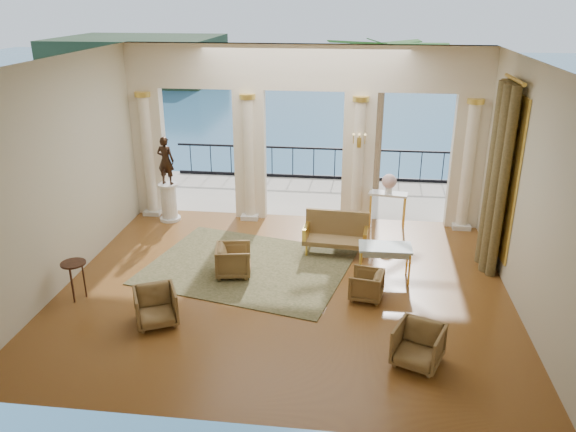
# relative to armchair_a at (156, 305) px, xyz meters

# --- Properties ---
(floor) EXTENTS (9.00, 9.00, 0.00)m
(floor) POSITION_rel_armchair_a_xyz_m (2.15, 1.63, -0.37)
(floor) COLOR #461F0E
(floor) RESTS_ON ground
(room_walls) EXTENTS (9.00, 9.00, 9.00)m
(room_walls) POSITION_rel_armchair_a_xyz_m (2.15, 0.51, 2.51)
(room_walls) COLOR beige
(room_walls) RESTS_ON ground
(arcade) EXTENTS (9.00, 0.56, 4.50)m
(arcade) POSITION_rel_armchair_a_xyz_m (2.15, 5.45, 2.21)
(arcade) COLOR #EEDFC5
(arcade) RESTS_ON ground
(terrace) EXTENTS (10.00, 3.60, 0.10)m
(terrace) POSITION_rel_armchair_a_xyz_m (2.15, 7.43, -0.42)
(terrace) COLOR #AEA191
(terrace) RESTS_ON ground
(balustrade) EXTENTS (9.00, 0.06, 1.03)m
(balustrade) POSITION_rel_armchair_a_xyz_m (2.15, 9.03, 0.04)
(balustrade) COLOR black
(balustrade) RESTS_ON terrace
(palm_tree) EXTENTS (2.00, 2.00, 4.50)m
(palm_tree) POSITION_rel_armchair_a_xyz_m (4.15, 8.23, 3.72)
(palm_tree) COLOR #4C3823
(palm_tree) RESTS_ON terrace
(headland) EXTENTS (22.00, 18.00, 6.00)m
(headland) POSITION_rel_armchair_a_xyz_m (-27.85, 71.63, -3.37)
(headland) COLOR black
(headland) RESTS_ON sea
(sea) EXTENTS (160.00, 160.00, 0.00)m
(sea) POSITION_rel_armchair_a_xyz_m (2.15, 61.63, -6.37)
(sea) COLOR #23567C
(sea) RESTS_ON ground
(curtain) EXTENTS (0.33, 1.40, 4.09)m
(curtain) POSITION_rel_armchair_a_xyz_m (6.43, 3.13, 1.65)
(curtain) COLOR #4C4526
(curtain) RESTS_ON ground
(window_frame) EXTENTS (0.04, 1.60, 3.40)m
(window_frame) POSITION_rel_armchair_a_xyz_m (6.62, 3.13, 1.73)
(window_frame) COLOR #EDC34E
(window_frame) RESTS_ON room_walls
(wall_sconce) EXTENTS (0.30, 0.11, 0.33)m
(wall_sconce) POSITION_rel_armchair_a_xyz_m (3.55, 5.13, 1.85)
(wall_sconce) COLOR #EDC34E
(wall_sconce) RESTS_ON arcade
(rug) EXTENTS (4.84, 4.14, 0.02)m
(rug) POSITION_rel_armchair_a_xyz_m (1.22, 2.43, -0.36)
(rug) COLOR #30381D
(rug) RESTS_ON ground
(armchair_a) EXTENTS (0.95, 0.93, 0.75)m
(armchair_a) POSITION_rel_armchair_a_xyz_m (0.00, 0.00, 0.00)
(armchair_a) COLOR #4D391D
(armchair_a) RESTS_ON ground
(armchair_b) EXTENTS (0.93, 0.90, 0.75)m
(armchair_b) POSITION_rel_armchair_a_xyz_m (4.61, -0.66, 0.00)
(armchair_b) COLOR #4D391D
(armchair_b) RESTS_ON ground
(armchair_c) EXTENTS (0.68, 0.71, 0.64)m
(armchair_c) POSITION_rel_armchair_a_xyz_m (3.79, 1.37, -0.05)
(armchair_c) COLOR #4D391D
(armchair_c) RESTS_ON ground
(armchair_d) EXTENTS (0.79, 0.83, 0.74)m
(armchair_d) POSITION_rel_armchair_a_xyz_m (1.00, 2.03, -0.00)
(armchair_d) COLOR #4D391D
(armchair_d) RESTS_ON ground
(settee) EXTENTS (1.51, 0.74, 0.97)m
(settee) POSITION_rel_armchair_a_xyz_m (3.11, 3.43, 0.11)
(settee) COLOR #4D391D
(settee) RESTS_ON ground
(game_table) EXTENTS (1.10, 0.61, 0.75)m
(game_table) POSITION_rel_armchair_a_xyz_m (4.17, 2.25, 0.30)
(game_table) COLOR #A1C1CD
(game_table) RESTS_ON ground
(pedestal) EXTENTS (0.55, 0.55, 1.01)m
(pedestal) POSITION_rel_armchair_a_xyz_m (-1.35, 4.92, 0.11)
(pedestal) COLOR silver
(pedestal) RESTS_ON ground
(statue) EXTENTS (0.50, 0.38, 1.25)m
(statue) POSITION_rel_armchair_a_xyz_m (-1.35, 4.92, 1.26)
(statue) COLOR black
(statue) RESTS_ON pedestal
(console_table) EXTENTS (1.01, 0.51, 0.92)m
(console_table) POSITION_rel_armchair_a_xyz_m (4.35, 5.17, 0.39)
(console_table) COLOR silver
(console_table) RESTS_ON ground
(urn) EXTENTS (0.37, 0.37, 0.49)m
(urn) POSITION_rel_armchair_a_xyz_m (4.35, 5.17, 0.82)
(urn) COLOR white
(urn) RESTS_ON console_table
(side_table) EXTENTS (0.48, 0.48, 0.78)m
(side_table) POSITION_rel_armchair_a_xyz_m (-1.85, 0.67, 0.30)
(side_table) COLOR black
(side_table) RESTS_ON ground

